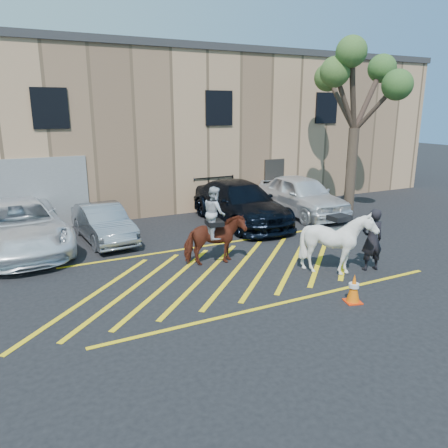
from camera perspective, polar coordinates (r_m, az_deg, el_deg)
name	(u,v)px	position (r m, az deg, el deg)	size (l,w,h in m)	color
ground	(232,267)	(13.19, 1.04, -5.58)	(90.00, 90.00, 0.00)	black
car_white_pickup	(19,226)	(15.93, -25.21, -0.27)	(2.76, 5.98, 1.66)	white
car_silver_sedan	(103,223)	(16.12, -15.49, 0.13)	(1.38, 3.94, 1.30)	gray
car_blue_suv	(240,203)	(17.93, 2.12, 2.76)	(2.35, 5.78, 1.68)	black
car_white_suv	(302,195)	(19.66, 10.09, 3.72)	(2.05, 5.10, 1.74)	white
handler	(372,240)	(13.37, 18.78, -1.96)	(0.67, 0.44, 1.84)	black
warehouse	(124,127)	(23.64, -12.94, 12.24)	(32.42, 10.20, 7.30)	tan
hatching_zone	(237,270)	(12.94, 1.66, -5.97)	(12.60, 5.12, 0.01)	yellow
mounted_bay	(215,234)	(13.10, -1.24, -1.25)	(1.92, 1.08, 2.40)	maroon
saddled_white	(338,242)	(12.78, 14.61, -2.34)	(1.56, 1.74, 1.86)	white
traffic_cone	(354,288)	(11.21, 16.58, -8.05)	(0.47, 0.47, 0.73)	#F03109
tree	(358,81)	(19.58, 17.06, 17.47)	(3.99, 4.37, 7.31)	#4B3A2D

